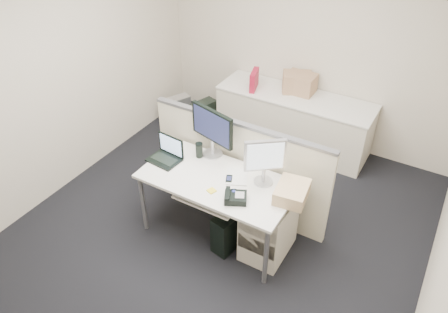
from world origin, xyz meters
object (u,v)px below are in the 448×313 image
Objects in this scene: desk at (218,184)px; monitor_main at (212,133)px; laptop at (163,151)px; desk_phone at (236,198)px.

desk is 0.53m from monitor_main.
desk is 2.80× the size of monitor_main.
monitor_main is 1.69× the size of laptop.
monitor_main reaches higher than desk_phone.
desk_phone is at bearing -27.77° from monitor_main.
monitor_main is 2.68× the size of desk_phone.
desk_phone is at bearing -30.96° from desk.
desk_phone is (0.30, -0.18, 0.10)m from desk.
laptop is (-0.37, -0.34, -0.15)m from monitor_main.
laptop is 0.94m from desk_phone.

